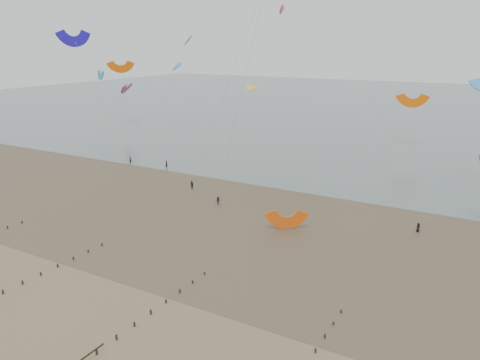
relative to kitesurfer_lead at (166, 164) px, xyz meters
The scene contains 6 objects.
ground 61.82m from the kitesurfer_lead, 57.22° to the right, with size 500.00×500.00×0.00m, color brown.
sea_and_shore 34.25m from the kitesurfer_lead, 30.87° to the right, with size 500.00×665.00×0.03m.
kitesurfer_lead is the anchor object (origin of this frame).
kitesurfers 48.52m from the kitesurfer_lead, ahead, with size 100.50×19.42×1.73m.
grounded_kite 45.17m from the kitesurfer_lead, 27.06° to the right, with size 5.82×3.05×4.44m, color #FF5B10, non-canonical shape.
kites_airborne 46.62m from the kitesurfer_lead, 60.17° to the left, with size 253.59×120.39×40.42m.
Camera 1 is at (34.58, -32.75, 28.43)m, focal length 35.00 mm.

